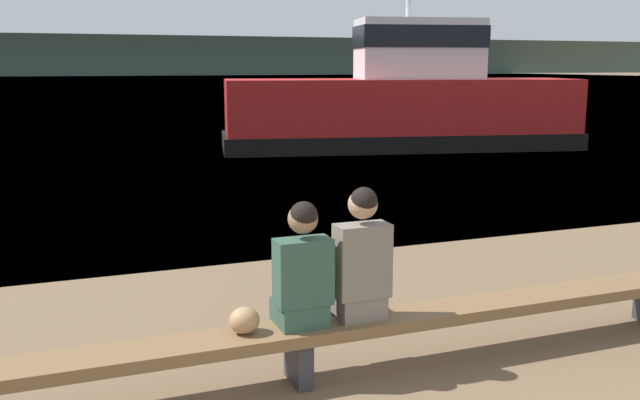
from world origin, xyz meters
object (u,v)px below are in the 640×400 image
(person_right, at_px, (361,260))
(shopping_bag, at_px, (244,320))
(bench_main, at_px, (298,337))
(person_left, at_px, (302,271))
(tugboat_red, at_px, (404,108))

(person_right, relative_size, shopping_bag, 4.60)
(bench_main, distance_m, shopping_bag, 0.45)
(person_right, bearing_deg, person_left, 179.79)
(person_right, bearing_deg, shopping_bag, 178.69)
(person_left, bearing_deg, bench_main, -175.91)
(shopping_bag, distance_m, tugboat_red, 15.85)
(bench_main, xyz_separation_m, shopping_bag, (-0.41, 0.02, 0.18))
(shopping_bag, height_order, tugboat_red, tugboat_red)
(shopping_bag, bearing_deg, person_left, -2.50)
(person_left, height_order, shopping_bag, person_left)
(bench_main, relative_size, shopping_bag, 33.63)
(person_left, xyz_separation_m, person_right, (0.48, -0.00, 0.04))
(shopping_bag, bearing_deg, person_right, -1.31)
(tugboat_red, bearing_deg, bench_main, 161.61)
(person_left, bearing_deg, tugboat_red, 59.47)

